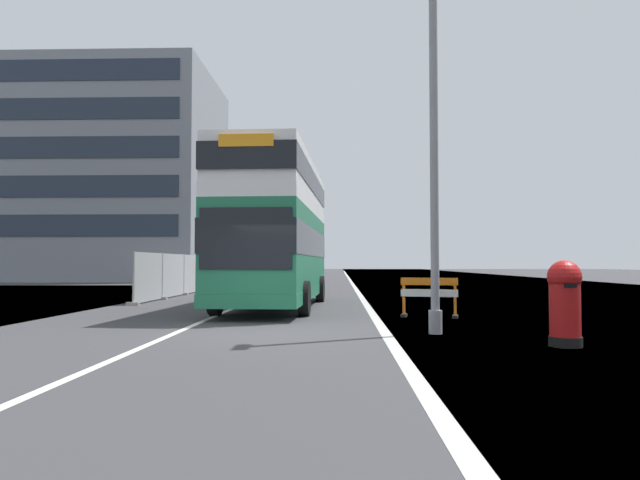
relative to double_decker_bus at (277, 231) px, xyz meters
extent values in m
cube|color=#38383A|center=(0.38, -7.34, -2.66)|extent=(140.00, 280.00, 0.10)
cube|color=#B2AFA8|center=(3.12, -7.34, -2.62)|extent=(0.24, 196.00, 0.01)
cube|color=silver|center=(-1.38, -7.34, -2.62)|extent=(0.16, 168.00, 0.01)
cube|color=#1E6B47|center=(0.00, 0.01, -0.84)|extent=(3.00, 10.79, 2.84)
cube|color=silver|center=(0.00, 0.01, 0.78)|extent=(3.00, 10.79, 0.40)
cube|color=silver|center=(0.00, 0.01, 1.64)|extent=(2.97, 10.68, 1.32)
cube|color=black|center=(0.00, 0.01, -0.42)|extent=(3.03, 10.89, 0.91)
cube|color=black|center=(0.00, 0.01, 1.64)|extent=(3.01, 10.84, 0.73)
cube|color=black|center=(-0.22, -5.35, -0.49)|extent=(2.36, 0.16, 1.56)
cube|color=orange|center=(-0.22, -5.35, 2.00)|extent=(1.41, 0.12, 0.32)
cube|color=#1E6B47|center=(0.00, 0.01, -2.08)|extent=(3.03, 10.89, 0.36)
cylinder|color=black|center=(-1.42, -3.25, -2.11)|extent=(0.34, 1.01, 1.00)
cylinder|color=black|center=(1.15, -3.36, -2.11)|extent=(0.34, 1.01, 1.00)
cylinder|color=black|center=(-1.16, 3.00, -2.11)|extent=(0.34, 1.01, 1.00)
cylinder|color=black|center=(1.40, 2.89, -2.11)|extent=(0.34, 1.01, 1.00)
cylinder|color=gray|center=(4.17, -7.48, 1.26)|extent=(0.18, 0.18, 7.75)
cylinder|color=gray|center=(4.17, -7.48, -2.36)|extent=(0.29, 0.29, 0.50)
cylinder|color=black|center=(6.21, -9.31, -2.52)|extent=(0.58, 0.58, 0.18)
cylinder|color=#B71414|center=(6.21, -9.31, -1.90)|extent=(0.54, 0.54, 1.07)
sphere|color=#B71414|center=(6.21, -9.31, -1.36)|extent=(0.60, 0.60, 0.60)
cube|color=black|center=(6.21, -9.59, -1.50)|extent=(0.22, 0.03, 0.07)
cube|color=orange|center=(4.63, -3.64, -1.62)|extent=(1.53, 0.46, 0.20)
cube|color=white|center=(4.63, -3.64, -1.94)|extent=(1.53, 0.46, 0.20)
cube|color=orange|center=(3.95, -3.47, -2.12)|extent=(0.08, 0.08, 0.99)
cube|color=black|center=(3.95, -3.47, -2.57)|extent=(0.24, 0.46, 0.08)
cube|color=orange|center=(5.31, -3.81, -2.12)|extent=(0.08, 0.08, 0.99)
cube|color=black|center=(5.31, -3.81, -2.57)|extent=(0.24, 0.46, 0.08)
cube|color=#A8AAAD|center=(-5.16, 2.34, -1.63)|extent=(0.04, 3.26, 1.86)
cube|color=#A8AAAD|center=(-5.16, 5.74, -1.63)|extent=(0.04, 3.26, 1.86)
cube|color=#A8AAAD|center=(-5.16, 9.14, -1.63)|extent=(0.04, 3.26, 1.86)
cube|color=#A8AAAD|center=(-5.16, 12.54, -1.63)|extent=(0.04, 3.26, 1.86)
cube|color=#A8AAAD|center=(-5.16, 15.94, -1.63)|extent=(0.04, 3.26, 1.86)
cube|color=#A8AAAD|center=(-5.16, 19.34, -1.63)|extent=(0.04, 3.26, 1.86)
cylinder|color=#939699|center=(-5.16, 0.64, -1.63)|extent=(0.06, 0.06, 1.96)
cube|color=gray|center=(-5.16, 0.64, -2.55)|extent=(0.44, 0.20, 0.12)
cylinder|color=#939699|center=(-5.16, 4.04, -1.63)|extent=(0.06, 0.06, 1.96)
cube|color=gray|center=(-5.16, 4.04, -2.55)|extent=(0.44, 0.20, 0.12)
cylinder|color=#939699|center=(-5.16, 7.44, -1.63)|extent=(0.06, 0.06, 1.96)
cube|color=gray|center=(-5.16, 7.44, -2.55)|extent=(0.44, 0.20, 0.12)
cylinder|color=#939699|center=(-5.16, 10.84, -1.63)|extent=(0.06, 0.06, 1.96)
cube|color=gray|center=(-5.16, 10.84, -2.55)|extent=(0.44, 0.20, 0.12)
cylinder|color=#939699|center=(-5.16, 14.24, -1.63)|extent=(0.06, 0.06, 1.96)
cube|color=gray|center=(-5.16, 14.24, -2.55)|extent=(0.44, 0.20, 0.12)
cylinder|color=#939699|center=(-5.16, 17.64, -1.63)|extent=(0.06, 0.06, 1.96)
cube|color=gray|center=(-5.16, 17.64, -2.55)|extent=(0.44, 0.20, 0.12)
cylinder|color=#939699|center=(-5.16, 21.04, -1.63)|extent=(0.06, 0.06, 1.96)
cube|color=gray|center=(-5.16, 21.04, -2.55)|extent=(0.44, 0.20, 0.12)
cube|color=maroon|center=(-2.77, 14.47, -1.77)|extent=(1.72, 4.41, 1.32)
cube|color=black|center=(-2.77, 14.47, -0.72)|extent=(1.58, 2.43, 0.79)
cylinder|color=black|center=(-1.91, 15.84, -2.31)|extent=(0.20, 0.60, 0.60)
cylinder|color=black|center=(-3.63, 15.84, -2.31)|extent=(0.20, 0.60, 0.60)
cylinder|color=black|center=(-1.91, 13.10, -2.31)|extent=(0.20, 0.60, 0.60)
cylinder|color=black|center=(-3.63, 13.10, -2.31)|extent=(0.20, 0.60, 0.60)
cube|color=slate|center=(-2.69, 20.79, -1.84)|extent=(1.72, 3.90, 1.17)
cube|color=black|center=(-2.69, 20.79, -0.85)|extent=(1.58, 2.14, 0.81)
cylinder|color=black|center=(-1.83, 22.00, -2.31)|extent=(0.20, 0.60, 0.60)
cylinder|color=black|center=(-3.55, 22.00, -2.31)|extent=(0.20, 0.60, 0.60)
cylinder|color=black|center=(-1.83, 19.58, -2.31)|extent=(0.20, 0.60, 0.60)
cylinder|color=black|center=(-3.55, 19.58, -2.31)|extent=(0.20, 0.60, 0.60)
cube|color=black|center=(-2.67, 27.73, -1.79)|extent=(1.73, 4.11, 1.29)
cube|color=black|center=(-2.67, 27.73, -0.72)|extent=(1.59, 2.26, 0.83)
cylinder|color=black|center=(-1.80, 29.01, -2.31)|extent=(0.20, 0.60, 0.60)
cylinder|color=black|center=(-3.53, 29.01, -2.31)|extent=(0.20, 0.60, 0.60)
cylinder|color=black|center=(-1.80, 26.46, -2.31)|extent=(0.20, 0.60, 0.60)
cylinder|color=black|center=(-3.53, 26.46, -2.31)|extent=(0.20, 0.60, 0.60)
cylinder|color=#4C3D2D|center=(-15.11, 40.56, -1.08)|extent=(0.39, 0.39, 3.05)
cylinder|color=#4C3D2D|center=(-14.41, 40.61, 0.72)|extent=(1.52, 0.27, 1.91)
cylinder|color=#4C3D2D|center=(-15.00, 41.02, 0.12)|extent=(0.39, 1.08, 1.18)
cylinder|color=#4C3D2D|center=(-15.48, 40.71, 0.68)|extent=(0.97, 0.54, 1.34)
cylinder|color=#4C3D2D|center=(-15.47, 40.21, 0.58)|extent=(0.93, 0.90, 1.66)
cylinder|color=#4C3D2D|center=(-15.08, 40.16, -0.10)|extent=(0.19, 0.90, 0.98)
cylinder|color=#4C3D2D|center=(-13.50, 47.53, -0.64)|extent=(0.44, 0.44, 3.94)
cylinder|color=#4C3D2D|center=(-12.91, 47.49, 0.62)|extent=(1.33, 0.26, 1.99)
cylinder|color=#4C3D2D|center=(-13.30, 48.08, 1.38)|extent=(0.58, 1.24, 0.86)
cylinder|color=#4C3D2D|center=(-13.80, 47.86, 1.23)|extent=(0.80, 0.85, 0.95)
cylinder|color=#4C3D2D|center=(-14.22, 47.25, 0.91)|extent=(1.59, 0.72, 1.69)
cylinder|color=#4C3D2D|center=(-13.24, 46.74, 0.61)|extent=(0.73, 1.76, 1.80)
cube|color=gray|center=(-25.06, 32.47, 6.53)|extent=(31.61, 15.16, 18.28)
camera|label=1|loc=(2.13, -20.14, -1.11)|focal=33.23mm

